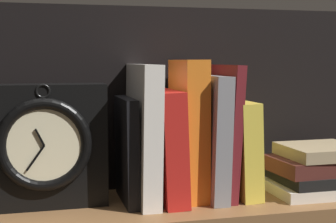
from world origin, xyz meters
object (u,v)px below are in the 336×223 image
book_black_skeptic (127,150)px  book_stack_side (318,170)px  book_gray_chess (209,136)px  book_maroon_dawkins (223,131)px  framed_clock (44,146)px  book_orange_pandolfini (188,129)px  book_yellow_seinlanguage (237,148)px  book_white_catcher (143,133)px  book_red_requiem (165,145)px

book_black_skeptic → book_stack_side: size_ratio=0.98×
book_gray_chess → book_maroon_dawkins: (2.62, 0.00, 0.92)cm
framed_clock → book_stack_side: bearing=-3.7°
book_orange_pandolfini → book_maroon_dawkins: size_ratio=1.04×
book_orange_pandolfini → book_yellow_seinlanguage: 10.08cm
book_orange_pandolfini → framed_clock: book_orange_pandolfini is taller
book_white_catcher → framed_clock: bearing=179.5°
book_orange_pandolfini → framed_clock: bearing=179.7°
framed_clock → book_red_requiem: bearing=-0.4°
framed_clock → book_stack_side: framed_clock is taller
book_red_requiem → book_orange_pandolfini: 5.05cm
book_white_catcher → book_gray_chess: (12.02, 0.00, -0.98)cm
book_yellow_seinlanguage → framed_clock: framed_clock is taller
book_orange_pandolfini → book_yellow_seinlanguage: book_orange_pandolfini is taller
book_black_skeptic → book_red_requiem: size_ratio=0.94×
book_maroon_dawkins → book_white_catcher: bearing=180.0°
book_stack_side → book_white_catcher: bearing=174.7°
book_gray_chess → book_yellow_seinlanguage: bearing=0.0°
book_red_requiem → book_yellow_seinlanguage: 13.72cm
book_black_skeptic → book_orange_pandolfini: bearing=0.0°
book_red_requiem → book_yellow_seinlanguage: bearing=0.0°
book_white_catcher → book_yellow_seinlanguage: size_ratio=1.39×
book_orange_pandolfini → book_gray_chess: size_ratio=1.13×
book_black_skeptic → book_stack_side: 35.74cm
book_black_skeptic → book_maroon_dawkins: book_maroon_dawkins is taller
book_gray_chess → book_red_requiem: bearing=180.0°
book_red_requiem → book_stack_side: book_red_requiem is taller
book_black_skeptic → book_red_requiem: book_red_requiem is taller
book_red_requiem → book_gray_chess: 8.21cm
book_red_requiem → book_orange_pandolfini: size_ratio=0.79×
book_white_catcher → book_yellow_seinlanguage: bearing=0.0°
book_yellow_seinlanguage → book_maroon_dawkins: bearing=180.0°
book_orange_pandolfini → book_stack_side: book_orange_pandolfini is taller
book_gray_chess → framed_clock: (-28.74, 0.13, -0.51)cm
book_white_catcher → book_stack_side: 33.39cm
book_yellow_seinlanguage → framed_clock: (-34.30, 0.13, 1.83)cm
book_stack_side → book_red_requiem: bearing=173.9°
book_gray_chess → book_stack_side: bearing=-8.4°
book_maroon_dawkins → framed_clock: (-31.36, 0.13, -1.43)cm
book_white_catcher → book_red_requiem: 4.49cm
book_yellow_seinlanguage → book_stack_side: (14.78, -3.02, -4.34)cm
book_orange_pandolfini → framed_clock: 25.00cm
book_maroon_dawkins → book_stack_side: (17.72, -3.02, -7.59)cm
book_yellow_seinlanguage → book_orange_pandolfini: bearing=180.0°
book_white_catcher → book_stack_side: (32.36, -3.02, -7.65)cm
book_orange_pandolfini → book_maroon_dawkins: bearing=0.0°
book_white_catcher → book_maroon_dawkins: 14.64cm
book_gray_chess → framed_clock: size_ratio=1.05×
book_white_catcher → book_maroon_dawkins: book_white_catcher is taller
book_maroon_dawkins → book_yellow_seinlanguage: 4.39cm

